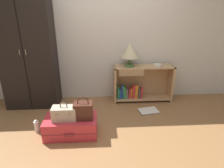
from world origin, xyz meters
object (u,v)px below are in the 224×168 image
open_book_on_floor (148,111)px  bottle (37,126)px  bookshelf (140,84)px  train_case (64,113)px  wardrobe (27,49)px  suitcase_large (71,126)px  table_lamp (130,51)px  bowl (158,65)px  handbag (83,110)px

open_book_on_floor → bottle: bearing=-164.9°
bookshelf → train_case: bookshelf is taller
wardrobe → open_book_on_floor: 2.40m
wardrobe → suitcase_large: wardrobe is taller
table_lamp → bottle: size_ratio=2.27×
bookshelf → bottle: bookshelf is taller
table_lamp → suitcase_large: table_lamp is taller
bowl → open_book_on_floor: size_ratio=0.34×
bowl → train_case: size_ratio=0.40×
train_case → open_book_on_floor: bearing=24.6°
suitcase_large → open_book_on_floor: (1.30, 0.59, -0.13)m
bowl → suitcase_large: (-1.53, -1.02, -0.59)m
train_case → handbag: handbag is taller
table_lamp → handbag: bearing=-126.5°
train_case → open_book_on_floor: 1.55m
suitcase_large → handbag: size_ratio=2.22×
table_lamp → bowl: table_lamp is taller
bookshelf → bowl: bowl is taller
table_lamp → train_case: table_lamp is taller
bowl → handbag: bearing=-142.0°
wardrobe → handbag: bearing=-45.5°
table_lamp → wardrobe: bearing=-178.3°
table_lamp → bottle: 2.02m
table_lamp → bowl: bearing=-3.8°
train_case → handbag: 0.27m
train_case → bottle: 0.56m
bookshelf → train_case: size_ratio=3.42×
table_lamp → train_case: (-1.06, -1.09, -0.62)m
bowl → bottle: (-2.06, -0.93, -0.64)m
train_case → table_lamp: bearing=45.9°
table_lamp → open_book_on_floor: table_lamp is taller
bookshelf → table_lamp: size_ratio=2.63×
table_lamp → handbag: size_ratio=1.28×
bowl → bottle: 2.35m
bookshelf → handbag: (-1.02, -1.10, 0.06)m
suitcase_large → bottle: bearing=169.6°
bottle → bowl: bearing=24.3°
handbag → open_book_on_floor: handbag is taller
handbag → bottle: bearing=171.0°
wardrobe → open_book_on_floor: (2.11, -0.42, -1.06)m
table_lamp → handbag: table_lamp is taller
table_lamp → open_book_on_floor: (0.31, -0.47, -0.99)m
bookshelf → table_lamp: table_lamp is taller
bottle → open_book_on_floor: (1.83, 0.49, -0.08)m
suitcase_large → train_case: bearing=-154.6°
suitcase_large → open_book_on_floor: size_ratio=1.91×
suitcase_large → bottle: suitcase_large is taller
bowl → table_lamp: bearing=176.2°
suitcase_large → handbag: bearing=-5.1°
bookshelf → bowl: size_ratio=8.64×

